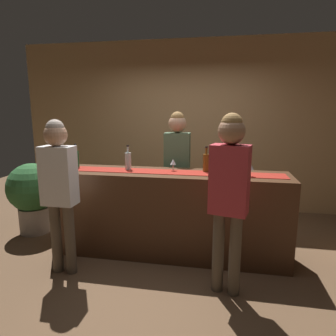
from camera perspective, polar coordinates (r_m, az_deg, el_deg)
name	(u,v)px	position (r m, az deg, el deg)	size (l,w,h in m)	color
ground_plane	(169,253)	(3.81, 0.16, -15.94)	(10.00, 10.00, 0.00)	brown
back_wall	(188,126)	(5.28, 3.88, 8.03)	(6.00, 0.12, 2.90)	tan
bar_counter	(169,214)	(3.61, 0.16, -8.74)	(2.78, 0.60, 1.02)	#472B19
counter_runner_cloth	(169,172)	(3.47, 0.17, -0.77)	(2.64, 0.28, 0.01)	maroon
wine_bottle_green	(76,159)	(3.90, -17.25, 1.72)	(0.07, 0.07, 0.30)	#194723
wine_bottle_amber	(206,162)	(3.49, 7.33, 1.08)	(0.07, 0.07, 0.30)	brown
wine_bottle_clear	(128,161)	(3.62, -7.68, 1.41)	(0.07, 0.07, 0.30)	#B2C6C1
wine_glass_near_customer	(173,162)	(3.52, 0.98, 1.11)	(0.07, 0.07, 0.14)	silver
wine_glass_mid_counter	(251,167)	(3.33, 15.63, 0.12)	(0.07, 0.07, 0.14)	silver
bartender	(177,160)	(4.02, 1.78, 1.49)	(0.34, 0.24, 1.71)	#26262B
customer_sipping	(229,186)	(2.74, 11.69, -3.36)	(0.38, 0.28, 1.71)	brown
customer_browsing	(59,182)	(3.25, -20.21, -2.48)	(0.34, 0.23, 1.64)	brown
potted_plant_tall	(33,193)	(4.62, -24.56, -4.38)	(0.68, 0.68, 1.00)	#9E9389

